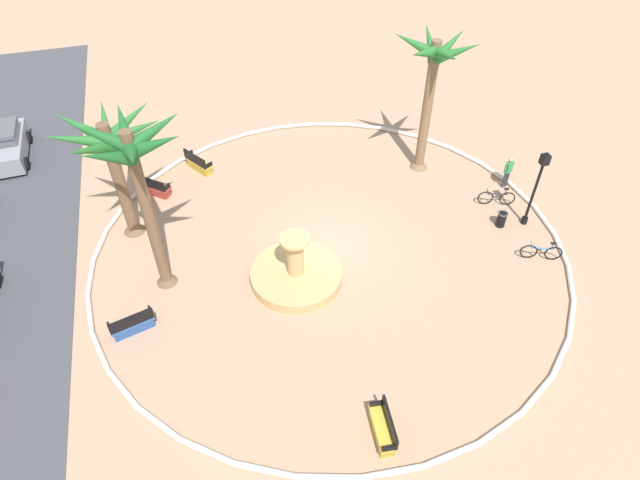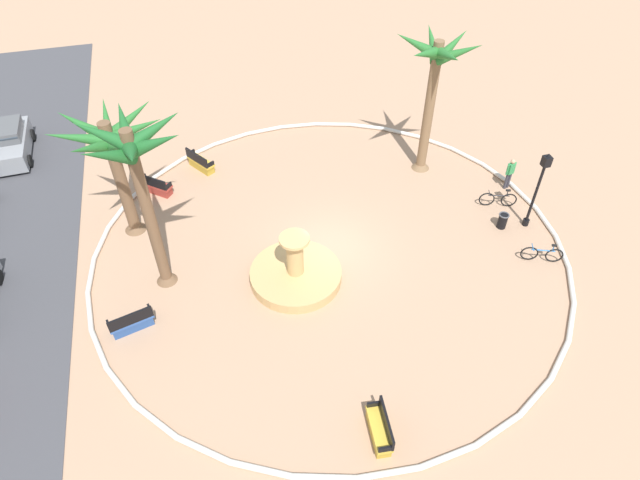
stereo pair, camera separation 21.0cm
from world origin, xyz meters
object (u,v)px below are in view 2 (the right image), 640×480
object	(u,v)px
bench_east	(201,163)
bicycle_by_lamppost	(498,199)
trash_bin	(503,220)
bicycle_red_frame	(542,254)
fountain	(296,273)
palm_tree_near_fountain	(435,75)
palm_tree_mid_plaza	(111,149)
palm_tree_by_curb	(137,170)
bench_north	(380,430)
lamppost	(538,185)
bench_west	(156,187)
person_cyclist_helmet	(510,172)
parked_car_rightmost	(10,143)
bench_southeast	(132,323)

from	to	relation	value
bench_east	bicycle_by_lamppost	bearing A→B (deg)	-116.79
trash_bin	bicycle_red_frame	distance (m)	2.37
fountain	palm_tree_near_fountain	bearing A→B (deg)	-53.69
palm_tree_mid_plaza	palm_tree_by_curb	bearing A→B (deg)	-161.59
bench_east	bench_north	size ratio (longest dim) A/B	0.99
bench_east	lamppost	xyz separation A→B (m)	(-8.01, -13.44, 1.88)
fountain	bench_west	world-z (taller)	fountain
palm_tree_by_curb	bicycle_by_lamppost	bearing A→B (deg)	-87.07
bench_west	bicycle_by_lamppost	xyz separation A→B (m)	(-5.13, -15.09, 0.04)
bench_east	bench_west	xyz separation A→B (m)	(-1.36, 2.25, 0.00)
bench_north	person_cyclist_helmet	size ratio (longest dim) A/B	1.00
bench_west	fountain	bearing A→B (deg)	-144.72
parked_car_rightmost	bicycle_by_lamppost	bearing A→B (deg)	-114.82
palm_tree_near_fountain	bench_north	size ratio (longest dim) A/B	4.15
bench_east	lamppost	distance (m)	15.76
bicycle_red_frame	trash_bin	bearing A→B (deg)	12.74
palm_tree_mid_plaza	parked_car_rightmost	xyz separation A→B (m)	(7.45, 5.85, -3.42)
palm_tree_mid_plaza	bicycle_red_frame	xyz separation A→B (m)	(-6.43, -16.16, -3.81)
bench_east	bench_west	distance (m)	2.63
trash_bin	bicycle_red_frame	size ratio (longest dim) A/B	0.45
bench_southeast	trash_bin	world-z (taller)	bench_southeast
fountain	person_cyclist_helmet	size ratio (longest dim) A/B	2.24
bench_southeast	bicycle_by_lamppost	distance (m)	16.63
bench_west	bicycle_by_lamppost	size ratio (longest dim) A/B	0.94
palm_tree_mid_plaza	person_cyclist_helmet	distance (m)	17.64
palm_tree_by_curb	person_cyclist_helmet	size ratio (longest dim) A/B	4.42
parked_car_rightmost	palm_tree_by_curb	bearing A→B (deg)	-147.36
bicycle_by_lamppost	person_cyclist_helmet	bearing A→B (deg)	-44.71
fountain	bench_southeast	world-z (taller)	fountain
trash_bin	bench_east	bearing A→B (deg)	57.43
palm_tree_near_fountain	palm_tree_mid_plaza	world-z (taller)	palm_tree_near_fountain
bench_southeast	bicycle_red_frame	bearing A→B (deg)	-92.83
bicycle_by_lamppost	fountain	bearing A→B (deg)	101.53
person_cyclist_helmet	palm_tree_mid_plaza	bearing A→B (deg)	84.64
bench_east	palm_tree_mid_plaza	bearing A→B (deg)	138.57
palm_tree_near_fountain	lamppost	world-z (taller)	palm_tree_near_fountain
bench_east	trash_bin	size ratio (longest dim) A/B	2.22
bicycle_red_frame	bench_west	bearing A→B (deg)	59.67
palm_tree_mid_plaza	bench_north	xyz separation A→B (m)	(-11.95, -7.12, -3.85)
palm_tree_near_fountain	bicycle_by_lamppost	xyz separation A→B (m)	(-3.69, -2.22, -4.63)
palm_tree_mid_plaza	lamppost	size ratio (longest dim) A/B	1.49
palm_tree_by_curb	bench_east	world-z (taller)	palm_tree_by_curb
palm_tree_mid_plaza	bench_north	size ratio (longest dim) A/B	3.44
bicycle_red_frame	parked_car_rightmost	xyz separation A→B (m)	(13.88, 22.01, 0.40)
palm_tree_near_fountain	palm_tree_mid_plaza	size ratio (longest dim) A/B	1.21
bench_southeast	palm_tree_near_fountain	bearing A→B (deg)	-65.07
bench_southeast	bench_west	bearing A→B (deg)	-9.07
trash_bin	person_cyclist_helmet	distance (m)	3.02
bench_east	bicycle_by_lamppost	distance (m)	14.39
bicycle_red_frame	bench_east	bearing A→B (deg)	51.58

